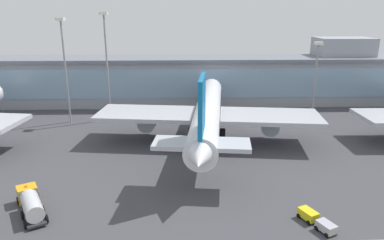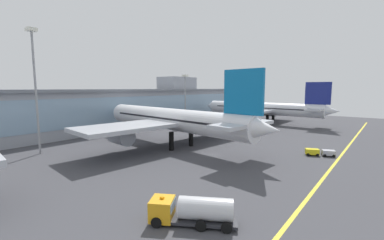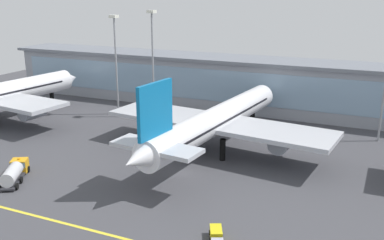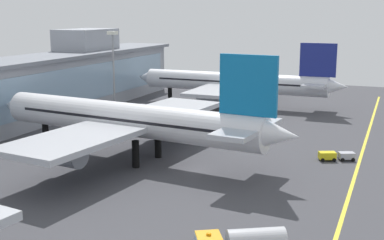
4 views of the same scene
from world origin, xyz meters
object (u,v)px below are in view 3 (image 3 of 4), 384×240
object	(u,v)px
apron_light_mast_east	(116,51)
fuel_tanker_truck	(15,172)
apron_light_mast_centre	(153,50)
airliner_near_right	(216,121)
baggage_tug_near	(217,239)

from	to	relation	value
apron_light_mast_east	fuel_tanker_truck	bearing A→B (deg)	-80.98
fuel_tanker_truck	apron_light_mast_east	size ratio (longest dim) A/B	0.36
apron_light_mast_centre	apron_light_mast_east	distance (m)	9.69
airliner_near_right	baggage_tug_near	world-z (taller)	airliner_near_right
baggage_tug_near	apron_light_mast_east	world-z (taller)	apron_light_mast_east
apron_light_mast_centre	apron_light_mast_east	xyz separation A→B (m)	(-9.52, -1.67, -0.67)
baggage_tug_near	airliner_near_right	bearing A→B (deg)	-3.43
apron_light_mast_centre	apron_light_mast_east	size ratio (longest dim) A/B	1.05
fuel_tanker_truck	apron_light_mast_east	distance (m)	44.58
baggage_tug_near	apron_light_mast_east	distance (m)	65.76
apron_light_mast_centre	airliner_near_right	bearing A→B (deg)	-36.78
airliner_near_right	apron_light_mast_east	size ratio (longest dim) A/B	2.22
airliner_near_right	fuel_tanker_truck	bearing A→B (deg)	141.90
airliner_near_right	apron_light_mast_east	distance (m)	37.48
fuel_tanker_truck	airliner_near_right	bearing A→B (deg)	-74.60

